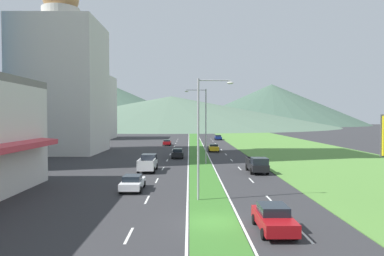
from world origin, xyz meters
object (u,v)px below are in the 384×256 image
(street_lamp_near, at_px, (202,131))
(car_4, at_px, (218,137))
(car_3, at_px, (214,148))
(street_lamp_mid, at_px, (204,122))
(car_2, at_px, (133,182))
(pickup_truck_0, at_px, (148,163))
(car_0, at_px, (274,218))
(car_5, at_px, (167,142))
(car_1, at_px, (178,153))
(pickup_truck_1, at_px, (257,165))

(street_lamp_near, bearing_deg, car_4, 84.29)
(car_3, bearing_deg, street_lamp_near, -5.35)
(street_lamp_mid, distance_m, car_2, 20.21)
(car_3, relative_size, car_4, 0.92)
(street_lamp_mid, height_order, pickup_truck_0, street_lamp_mid)
(car_0, bearing_deg, car_5, -170.71)
(car_2, height_order, pickup_truck_0, pickup_truck_0)
(car_3, bearing_deg, car_4, 173.87)
(car_0, xyz_separation_m, car_4, (3.59, 83.86, -0.04))
(car_1, bearing_deg, car_2, 172.59)
(car_2, bearing_deg, car_4, -10.96)
(street_lamp_near, xyz_separation_m, pickup_truck_1, (7.32, 14.21, -4.72))
(car_3, bearing_deg, car_1, -32.28)
(car_0, xyz_separation_m, car_5, (-10.41, 63.62, -0.08))
(pickup_truck_0, bearing_deg, car_0, -156.43)
(car_5, height_order, pickup_truck_1, pickup_truck_1)
(car_4, relative_size, pickup_truck_1, 0.85)
(car_0, height_order, car_4, car_0)
(car_0, height_order, pickup_truck_0, pickup_truck_0)
(car_2, distance_m, car_5, 51.78)
(car_3, height_order, pickup_truck_1, pickup_truck_1)
(pickup_truck_0, bearing_deg, pickup_truck_1, -96.80)
(car_0, distance_m, car_5, 64.46)
(street_lamp_near, bearing_deg, pickup_truck_1, 62.76)
(car_1, xyz_separation_m, car_2, (-3.35, -25.78, -0.07))
(car_2, relative_size, car_3, 1.06)
(car_4, relative_size, pickup_truck_0, 0.85)
(car_0, bearing_deg, pickup_truck_0, -156.43)
(street_lamp_near, distance_m, pickup_truck_1, 16.67)
(street_lamp_near, distance_m, car_0, 10.05)
(car_3, bearing_deg, car_2, -15.51)
(street_lamp_near, relative_size, car_0, 2.21)
(car_1, xyz_separation_m, car_5, (-3.41, 25.99, -0.09))
(car_5, bearing_deg, car_2, -179.94)
(street_lamp_near, bearing_deg, car_1, 95.71)
(pickup_truck_0, height_order, pickup_truck_1, same)
(car_1, height_order, car_2, car_1)
(street_lamp_near, relative_size, car_3, 2.37)
(car_0, relative_size, car_1, 1.04)
(street_lamp_near, height_order, car_3, street_lamp_near)
(street_lamp_mid, xyz_separation_m, pickup_truck_0, (-7.34, -6.22, -5.20))
(car_1, height_order, pickup_truck_0, pickup_truck_0)
(car_4, height_order, car_5, car_4)
(car_2, xyz_separation_m, car_4, (13.94, 72.02, 0.02))
(street_lamp_mid, distance_m, car_1, 10.29)
(street_lamp_mid, bearing_deg, car_5, 102.43)
(car_2, height_order, car_3, car_3)
(pickup_truck_1, bearing_deg, street_lamp_mid, -141.41)
(street_lamp_mid, bearing_deg, car_0, -84.33)
(car_2, distance_m, pickup_truck_1, 17.02)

